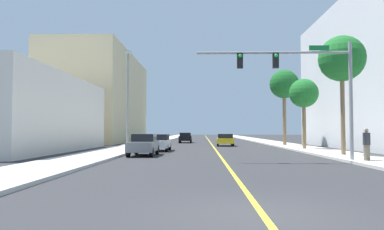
{
  "coord_description": "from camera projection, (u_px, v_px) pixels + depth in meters",
  "views": [
    {
      "loc": [
        -1.27,
        -7.64,
        1.75
      ],
      "look_at": [
        -2.01,
        20.34,
        2.94
      ],
      "focal_mm": 33.72,
      "sensor_mm": 36.0,
      "label": 1
    }
  ],
  "objects": [
    {
      "name": "pedestrian",
      "position": [
        367.0,
        144.0,
        19.21
      ],
      "size": [
        0.38,
        0.38,
        1.7
      ],
      "rotation": [
        0.0,
        0.0,
        2.92
      ],
      "color": "#726651",
      "rests_on": "sidewalk_right"
    },
    {
      "name": "lane_marking_center",
      "position": [
        211.0,
        143.0,
        49.47
      ],
      "size": [
        0.16,
        144.0,
        0.01
      ],
      "primitive_type": "cube",
      "color": "yellow",
      "rests_on": "ground"
    },
    {
      "name": "car_yellow",
      "position": [
        225.0,
        140.0,
        40.43
      ],
      "size": [
        2.01,
        4.03,
        1.36
      ],
      "rotation": [
        0.0,
        0.0,
        -0.04
      ],
      "color": "gold",
      "rests_on": "ground"
    },
    {
      "name": "palm_mid",
      "position": [
        304.0,
        94.0,
        31.99
      ],
      "size": [
        2.56,
        2.56,
        6.19
      ],
      "color": "brown",
      "rests_on": "sidewalk_right"
    },
    {
      "name": "traffic_signal_mast",
      "position": [
        305.0,
        76.0,
        19.97
      ],
      "size": [
        8.61,
        0.36,
        6.52
      ],
      "color": "gray",
      "rests_on": "sidewalk_right"
    },
    {
      "name": "street_lamp",
      "position": [
        128.0,
        95.0,
        28.34
      ],
      "size": [
        0.56,
        0.28,
        7.88
      ],
      "color": "gray",
      "rests_on": "sidewalk_left"
    },
    {
      "name": "ground",
      "position": [
        211.0,
        143.0,
        49.47
      ],
      "size": [
        192.0,
        192.0,
        0.0
      ],
      "primitive_type": "plane",
      "color": "#2D2D30"
    },
    {
      "name": "palm_near",
      "position": [
        342.0,
        59.0,
        24.11
      ],
      "size": [
        3.06,
        3.06,
        7.94
      ],
      "color": "brown",
      "rests_on": "sidewalk_right"
    },
    {
      "name": "car_gray",
      "position": [
        144.0,
        145.0,
        24.96
      ],
      "size": [
        1.75,
        4.08,
        1.5
      ],
      "rotation": [
        0.0,
        0.0,
        3.14
      ],
      "color": "slate",
      "rests_on": "ground"
    },
    {
      "name": "sidewalk_left",
      "position": [
        150.0,
        142.0,
        49.69
      ],
      "size": [
        3.49,
        168.0,
        0.15
      ],
      "primitive_type": "cube",
      "color": "beige",
      "rests_on": "ground"
    },
    {
      "name": "car_white",
      "position": [
        158.0,
        142.0,
        30.58
      ],
      "size": [
        1.97,
        4.17,
        1.42
      ],
      "rotation": [
        0.0,
        0.0,
        3.15
      ],
      "color": "white",
      "rests_on": "ground"
    },
    {
      "name": "sidewalk_right",
      "position": [
        272.0,
        143.0,
        49.25
      ],
      "size": [
        3.49,
        168.0,
        0.15
      ],
      "primitive_type": "cube",
      "color": "beige",
      "rests_on": "ground"
    },
    {
      "name": "car_black",
      "position": [
        185.0,
        138.0,
        50.84
      ],
      "size": [
        1.81,
        4.54,
        1.42
      ],
      "rotation": [
        0.0,
        0.0,
        0.01
      ],
      "color": "black",
      "rests_on": "ground"
    },
    {
      "name": "palm_far",
      "position": [
        284.0,
        85.0,
        40.01
      ],
      "size": [
        3.2,
        3.2,
        8.36
      ],
      "color": "brown",
      "rests_on": "sidewalk_right"
    },
    {
      "name": "building_left_far",
      "position": [
        101.0,
        99.0,
        56.44
      ],
      "size": [
        10.28,
        26.48,
        13.39
      ],
      "primitive_type": "cube",
      "color": "beige",
      "rests_on": "ground"
    }
  ]
}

